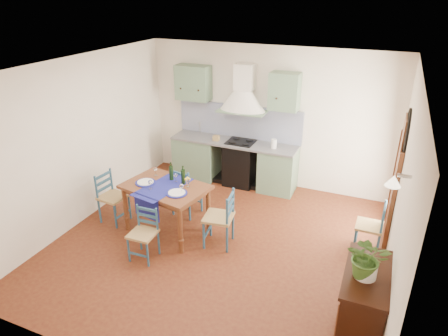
{
  "coord_description": "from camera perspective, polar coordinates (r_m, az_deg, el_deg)",
  "views": [
    {
      "loc": [
        2.17,
        -4.87,
        3.78
      ],
      "look_at": [
        -0.02,
        0.3,
        1.22
      ],
      "focal_mm": 32.0,
      "sensor_mm": 36.0,
      "label": 1
    }
  ],
  "objects": [
    {
      "name": "potted_plant",
      "position": [
        4.56,
        19.85,
        -11.99
      ],
      "size": [
        0.46,
        0.4,
        0.49
      ],
      "primitive_type": "imported",
      "rotation": [
        0.0,
        0.0,
        0.06
      ],
      "color": "#3D6625",
      "rests_on": "sideboard"
    },
    {
      "name": "sideboard",
      "position": [
        5.03,
        19.17,
        -17.72
      ],
      "size": [
        0.5,
        1.05,
        0.94
      ],
      "color": "black",
      "rests_on": "ground"
    },
    {
      "name": "chair_far",
      "position": [
        7.13,
        -5.5,
        -3.18
      ],
      "size": [
        0.49,
        0.49,
        0.93
      ],
      "color": "navy",
      "rests_on": "ground"
    },
    {
      "name": "back_wall",
      "position": [
        8.1,
        2.56,
        4.81
      ],
      "size": [
        5.0,
        0.96,
        2.8
      ],
      "color": "white",
      "rests_on": "ground"
    },
    {
      "name": "chair_near",
      "position": [
        6.15,
        -11.4,
        -9.13
      ],
      "size": [
        0.39,
        0.39,
        0.81
      ],
      "color": "navy",
      "rests_on": "ground"
    },
    {
      "name": "chair_left",
      "position": [
        7.18,
        -15.73,
        -3.98
      ],
      "size": [
        0.46,
        0.46,
        0.9
      ],
      "color": "navy",
      "rests_on": "ground"
    },
    {
      "name": "ceiling",
      "position": [
        5.42,
        -1.08,
        14.15
      ],
      "size": [
        5.0,
        5.0,
        0.01
      ],
      "primitive_type": "cube",
      "color": "silver",
      "rests_on": "back_wall"
    },
    {
      "name": "chair_spare",
      "position": [
        6.55,
        20.31,
        -7.88
      ],
      "size": [
        0.4,
        0.4,
        0.85
      ],
      "color": "navy",
      "rests_on": "ground"
    },
    {
      "name": "dining_table",
      "position": [
        6.56,
        -8.34,
        -3.3
      ],
      "size": [
        1.47,
        1.15,
        1.16
      ],
      "color": "brown",
      "rests_on": "ground"
    },
    {
      "name": "left_wall",
      "position": [
        7.15,
        -19.66,
        3.61
      ],
      "size": [
        0.04,
        5.0,
        2.8
      ],
      "primitive_type": "cube",
      "color": "white",
      "rests_on": "ground"
    },
    {
      "name": "chair_right",
      "position": [
        6.27,
        -0.5,
        -7.15
      ],
      "size": [
        0.49,
        0.49,
        0.94
      ],
      "color": "navy",
      "rests_on": "ground"
    },
    {
      "name": "floor",
      "position": [
        6.53,
        -0.88,
        -10.82
      ],
      "size": [
        5.0,
        5.0,
        0.0
      ],
      "primitive_type": "plane",
      "color": "#49180F",
      "rests_on": "ground"
    },
    {
      "name": "right_wall",
      "position": [
        5.71,
        23.88,
        -3.09
      ],
      "size": [
        0.26,
        5.0,
        2.8
      ],
      "color": "white",
      "rests_on": "ground"
    }
  ]
}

